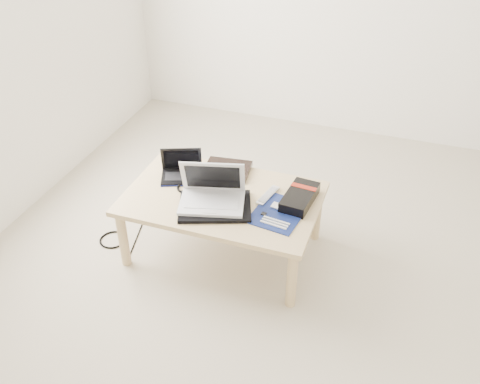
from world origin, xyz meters
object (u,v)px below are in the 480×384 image
(white_laptop, at_px, (212,194))
(gpu_box, at_px, (300,197))
(coffee_table, at_px, (222,203))
(netbook, at_px, (182,171))

(white_laptop, bearing_deg, gpu_box, 21.47)
(white_laptop, distance_m, gpu_box, 0.49)
(coffee_table, distance_m, gpu_box, 0.45)
(netbook, relative_size, gpu_box, 0.95)
(gpu_box, bearing_deg, coffee_table, -167.85)
(coffee_table, xyz_separation_m, gpu_box, (0.43, 0.09, 0.08))
(coffee_table, bearing_deg, netbook, 159.03)
(coffee_table, bearing_deg, white_laptop, -106.31)
(netbook, height_order, gpu_box, netbook)
(gpu_box, bearing_deg, netbook, 178.13)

